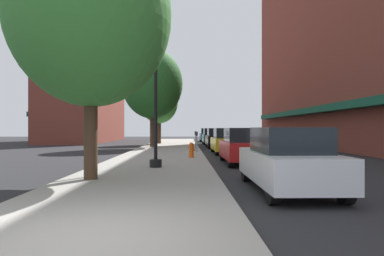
# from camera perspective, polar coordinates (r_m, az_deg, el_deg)

# --- Properties ---
(ground_plane) EXTENTS (90.00, 90.00, 0.00)m
(ground_plane) POSITION_cam_1_polar(r_m,az_deg,el_deg) (22.90, 5.61, -4.17)
(ground_plane) COLOR #232326
(sidewalk_slab) EXTENTS (4.80, 50.00, 0.12)m
(sidewalk_slab) POSITION_cam_1_polar(r_m,az_deg,el_deg) (23.78, -4.31, -3.87)
(sidewalk_slab) COLOR gray
(sidewalk_slab) RESTS_ON ground
(building_right_brick) EXTENTS (6.80, 40.00, 21.56)m
(building_right_brick) POSITION_cam_1_polar(r_m,az_deg,el_deg) (31.33, 26.02, 16.86)
(building_right_brick) COLOR brown
(building_right_brick) RESTS_ON ground
(building_far_background) EXTENTS (6.80, 18.00, 18.22)m
(building_far_background) POSITION_cam_1_polar(r_m,az_deg,el_deg) (44.12, -17.54, 9.65)
(building_far_background) COLOR brown
(building_far_background) RESTS_ON ground
(lamppost) EXTENTS (0.48, 0.48, 5.90)m
(lamppost) POSITION_cam_1_polar(r_m,az_deg,el_deg) (13.22, -6.22, 6.74)
(lamppost) COLOR black
(lamppost) RESTS_ON sidewalk_slab
(fire_hydrant) EXTENTS (0.33, 0.26, 0.79)m
(fire_hydrant) POSITION_cam_1_polar(r_m,az_deg,el_deg) (17.39, -0.10, -3.75)
(fire_hydrant) COLOR #E05614
(fire_hydrant) RESTS_ON sidewalk_slab
(parking_meter_near) EXTENTS (0.14, 0.09, 1.31)m
(parking_meter_near) POSITION_cam_1_polar(r_m,az_deg,el_deg) (24.20, 0.61, -1.70)
(parking_meter_near) COLOR slate
(parking_meter_near) RESTS_ON sidewalk_slab
(parking_meter_far) EXTENTS (0.14, 0.09, 1.31)m
(parking_meter_far) POSITION_cam_1_polar(r_m,az_deg,el_deg) (21.40, 0.82, -1.91)
(parking_meter_far) COLOR slate
(parking_meter_far) RESTS_ON sidewalk_slab
(tree_near) EXTENTS (3.83, 3.83, 6.43)m
(tree_near) POSITION_cam_1_polar(r_m,az_deg,el_deg) (34.05, -5.64, 4.46)
(tree_near) COLOR #422D1E
(tree_near) RESTS_ON sidewalk_slab
(tree_mid) EXTENTS (5.02, 5.02, 8.11)m
(tree_mid) POSITION_cam_1_polar(r_m,az_deg,el_deg) (28.17, -6.78, 7.47)
(tree_mid) COLOR #422D1E
(tree_mid) RESTS_ON sidewalk_slab
(tree_far) EXTENTS (4.82, 4.82, 7.71)m
(tree_far) POSITION_cam_1_polar(r_m,az_deg,el_deg) (10.95, -16.89, 18.05)
(tree_far) COLOR #422D1E
(tree_far) RESTS_ON sidewalk_slab
(car_white) EXTENTS (1.80, 4.30, 1.66)m
(car_white) POSITION_cam_1_polar(r_m,az_deg,el_deg) (9.08, 15.92, -5.28)
(car_white) COLOR black
(car_white) RESTS_ON ground
(car_red) EXTENTS (1.80, 4.30, 1.66)m
(car_red) POSITION_cam_1_polar(r_m,az_deg,el_deg) (15.67, 8.68, -3.09)
(car_red) COLOR black
(car_red) RESTS_ON ground
(car_yellow) EXTENTS (1.80, 4.30, 1.66)m
(car_yellow) POSITION_cam_1_polar(r_m,az_deg,el_deg) (21.72, 5.96, -2.26)
(car_yellow) COLOR black
(car_yellow) RESTS_ON ground
(car_black) EXTENTS (1.80, 4.30, 1.66)m
(car_black) POSITION_cam_1_polar(r_m,az_deg,el_deg) (28.53, 4.29, -1.74)
(car_black) COLOR black
(car_black) RESTS_ON ground
(car_green) EXTENTS (1.80, 4.30, 1.66)m
(car_green) POSITION_cam_1_polar(r_m,az_deg,el_deg) (34.78, 3.34, -1.44)
(car_green) COLOR black
(car_green) RESTS_ON ground
(car_blue) EXTENTS (1.80, 4.30, 1.66)m
(car_blue) POSITION_cam_1_polar(r_m,az_deg,el_deg) (41.65, 2.62, -1.22)
(car_blue) COLOR black
(car_blue) RESTS_ON ground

